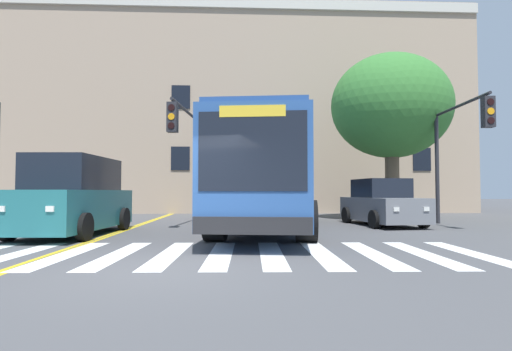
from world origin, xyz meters
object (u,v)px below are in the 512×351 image
object	(u,v)px
car_teal_near_lane	(74,198)
car_silver_behind_bus	(258,199)
traffic_light_near_corner	(457,138)
car_grey_far_lane	(382,204)
city_bus	(268,177)
traffic_light_overhead	(187,141)
street_tree_curbside_large	(391,107)

from	to	relation	value
car_teal_near_lane	car_silver_behind_bus	size ratio (longest dim) A/B	1.05
traffic_light_near_corner	car_grey_far_lane	bearing A→B (deg)	159.12
car_teal_near_lane	traffic_light_near_corner	distance (m)	13.48
city_bus	traffic_light_overhead	world-z (taller)	traffic_light_overhead
city_bus	car_silver_behind_bus	world-z (taller)	city_bus
car_silver_behind_bus	street_tree_curbside_large	size ratio (longest dim) A/B	0.63
car_grey_far_lane	car_silver_behind_bus	bearing A→B (deg)	113.60
car_grey_far_lane	traffic_light_near_corner	xyz separation A→B (m)	(2.54, -0.97, 2.49)
traffic_light_near_corner	traffic_light_overhead	xyz separation A→B (m)	(-10.12, 0.88, -0.07)
city_bus	car_grey_far_lane	size ratio (longest dim) A/B	2.87
car_grey_far_lane	car_silver_behind_bus	world-z (taller)	car_grey_far_lane
car_grey_far_lane	traffic_light_near_corner	bearing A→B (deg)	-20.88
car_teal_near_lane	street_tree_curbside_large	size ratio (longest dim) A/B	0.66
car_teal_near_lane	street_tree_curbside_large	xyz separation A→B (m)	(12.20, 5.88, 4.17)
traffic_light_overhead	street_tree_curbside_large	world-z (taller)	street_tree_curbside_large
car_silver_behind_bus	traffic_light_overhead	size ratio (longest dim) A/B	1.05
car_grey_far_lane	street_tree_curbside_large	distance (m)	5.57
traffic_light_overhead	street_tree_curbside_large	bearing A→B (deg)	18.15
city_bus	street_tree_curbside_large	bearing A→B (deg)	32.77
car_grey_far_lane	city_bus	bearing A→B (deg)	-167.31
car_teal_near_lane	car_silver_behind_bus	xyz separation A→B (m)	(6.29, 12.86, -0.31)
car_teal_near_lane	street_tree_curbside_large	world-z (taller)	street_tree_curbside_large
traffic_light_near_corner	street_tree_curbside_large	xyz separation A→B (m)	(-0.95, 3.89, 1.98)
city_bus	street_tree_curbside_large	world-z (taller)	street_tree_curbside_large
car_silver_behind_bus	street_tree_curbside_large	bearing A→B (deg)	-49.71
city_bus	car_silver_behind_bus	bearing A→B (deg)	88.86
car_teal_near_lane	car_grey_far_lane	size ratio (longest dim) A/B	1.17
street_tree_curbside_large	car_silver_behind_bus	bearing A→B (deg)	130.29
city_bus	street_tree_curbside_large	size ratio (longest dim) A/B	1.62
city_bus	traffic_light_near_corner	distance (m)	7.23
city_bus	traffic_light_near_corner	bearing A→B (deg)	0.45
car_silver_behind_bus	traffic_light_overhead	world-z (taller)	traffic_light_overhead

